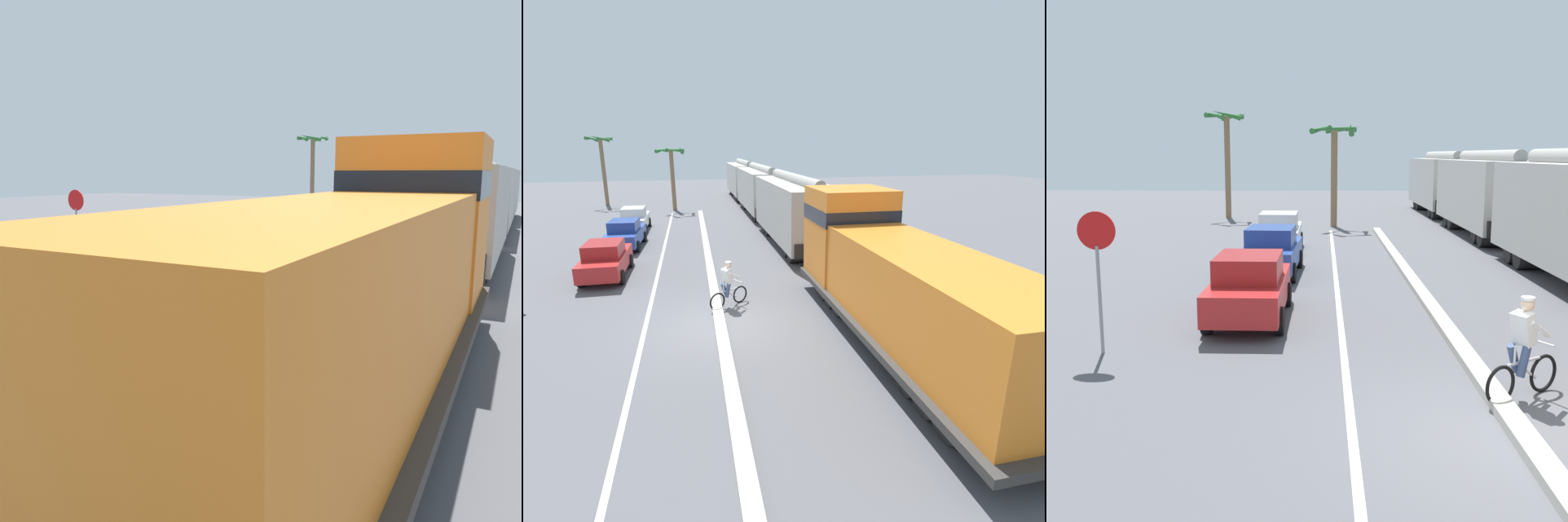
% 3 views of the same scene
% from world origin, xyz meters
% --- Properties ---
extents(ground_plane, '(120.00, 120.00, 0.00)m').
position_xyz_m(ground_plane, '(0.00, 0.00, 0.00)').
color(ground_plane, '#56565B').
extents(median_curb, '(0.36, 36.00, 0.16)m').
position_xyz_m(median_curb, '(0.00, 6.00, 0.08)').
color(median_curb, '#B2AD9E').
rests_on(median_curb, ground).
extents(lane_stripe, '(0.14, 36.00, 0.01)m').
position_xyz_m(lane_stripe, '(-2.40, 6.00, 0.00)').
color(lane_stripe, silver).
rests_on(lane_stripe, ground).
extents(locomotive, '(3.10, 11.61, 4.20)m').
position_xyz_m(locomotive, '(5.18, -1.73, 1.80)').
color(locomotive, orange).
rests_on(locomotive, ground).
extents(hopper_car_lead, '(2.90, 10.60, 4.18)m').
position_xyz_m(hopper_car_lead, '(5.18, 10.42, 2.08)').
color(hopper_car_lead, '#B0AEA6').
rests_on(hopper_car_lead, ground).
extents(hopper_car_middle, '(2.90, 10.60, 4.18)m').
position_xyz_m(hopper_car_middle, '(5.18, 22.02, 2.08)').
color(hopper_car_middle, '#B3B0A9').
rests_on(hopper_car_middle, ground).
extents(hopper_car_trailing, '(2.90, 10.60, 4.18)m').
position_xyz_m(hopper_car_trailing, '(5.18, 33.62, 2.08)').
color(hopper_car_trailing, '#B4B1AA').
rests_on(hopper_car_trailing, ground).
extents(parked_car_red, '(1.87, 4.22, 1.62)m').
position_xyz_m(parked_car_red, '(-4.60, 6.30, 0.82)').
color(parked_car_red, red).
rests_on(parked_car_red, ground).
extents(parked_car_blue, '(1.98, 4.27, 1.62)m').
position_xyz_m(parked_car_blue, '(-4.53, 11.92, 0.82)').
color(parked_car_blue, '#28479E').
rests_on(parked_car_blue, ground).
extents(parked_car_white, '(1.85, 4.21, 1.62)m').
position_xyz_m(parked_car_white, '(-4.63, 16.95, 0.82)').
color(parked_car_white, silver).
rests_on(parked_car_white, ground).
extents(cyclist, '(1.47, 0.98, 1.71)m').
position_xyz_m(cyclist, '(0.45, 1.51, 0.82)').
color(cyclist, black).
rests_on(cyclist, ground).
extents(stop_sign, '(0.76, 0.08, 2.88)m').
position_xyz_m(stop_sign, '(-7.29, 3.66, 2.02)').
color(stop_sign, gray).
rests_on(stop_sign, ground).
extents(palm_tree_near, '(2.66, 2.68, 5.70)m').
position_xyz_m(palm_tree_near, '(-2.22, 25.75, 4.18)').
color(palm_tree_near, '#846647').
rests_on(palm_tree_near, ground).
extents(palm_tree_far, '(2.66, 2.73, 6.73)m').
position_xyz_m(palm_tree_far, '(-8.84, 30.52, 4.86)').
color(palm_tree_far, '#846647').
rests_on(palm_tree_far, ground).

